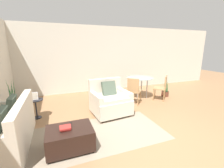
# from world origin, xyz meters

# --- Properties ---
(ground_plane) EXTENTS (20.00, 20.00, 0.00)m
(ground_plane) POSITION_xyz_m (0.00, 0.00, 0.00)
(ground_plane) COLOR #936B47
(wall_back) EXTENTS (12.00, 0.06, 2.75)m
(wall_back) POSITION_xyz_m (0.00, 4.02, 1.38)
(wall_back) COLOR beige
(wall_back) RESTS_ON ground_plane
(area_rug) EXTENTS (2.96, 1.48, 0.01)m
(area_rug) POSITION_xyz_m (-1.14, 0.60, 0.00)
(area_rug) COLOR gray
(area_rug) RESTS_ON ground_plane
(couch) EXTENTS (0.85, 1.73, 0.91)m
(couch) POSITION_xyz_m (-2.86, 0.79, 0.31)
(couch) COLOR beige
(couch) RESTS_ON ground_plane
(armchair) EXTENTS (1.08, 0.98, 0.98)m
(armchair) POSITION_xyz_m (-0.53, 1.53, 0.38)
(armchair) COLOR beige
(armchair) RESTS_ON ground_plane
(ottoman) EXTENTS (0.84, 0.61, 0.42)m
(ottoman) POSITION_xyz_m (-1.76, 0.32, 0.23)
(ottoman) COLOR black
(ottoman) RESTS_ON ground_plane
(book_stack) EXTENTS (0.20, 0.17, 0.06)m
(book_stack) POSITION_xyz_m (-1.82, 0.31, 0.45)
(book_stack) COLOR #B72D28
(book_stack) RESTS_ON ottoman
(tv_remote_primary) EXTENTS (0.09, 0.16, 0.01)m
(tv_remote_primary) POSITION_xyz_m (-1.74, 0.47, 0.42)
(tv_remote_primary) COLOR black
(tv_remote_primary) RESTS_ON ottoman
(potted_plant) EXTENTS (0.39, 0.39, 1.14)m
(potted_plant) POSITION_xyz_m (-3.01, 2.02, 0.24)
(potted_plant) COLOR #333338
(potted_plant) RESTS_ON ground_plane
(side_table) EXTENTS (0.39, 0.39, 0.52)m
(side_table) POSITION_xyz_m (-2.48, 1.95, 0.37)
(side_table) COLOR black
(side_table) RESTS_ON ground_plane
(picture_frame) EXTENTS (0.16, 0.07, 0.20)m
(picture_frame) POSITION_xyz_m (-2.48, 1.95, 0.62)
(picture_frame) COLOR silver
(picture_frame) RESTS_ON side_table
(dining_table) EXTENTS (1.00, 1.00, 0.76)m
(dining_table) POSITION_xyz_m (1.04, 2.52, 0.66)
(dining_table) COLOR #8C9E99
(dining_table) RESTS_ON ground_plane
(dining_chair_near_left) EXTENTS (0.59, 0.59, 0.90)m
(dining_chair_near_left) POSITION_xyz_m (0.46, 1.94, 0.52)
(dining_chair_near_left) COLOR tan
(dining_chair_near_left) RESTS_ON ground_plane
(dining_chair_near_right) EXTENTS (0.59, 0.59, 0.90)m
(dining_chair_near_right) POSITION_xyz_m (1.62, 1.94, 0.52)
(dining_chair_near_right) COLOR tan
(dining_chair_near_right) RESTS_ON ground_plane
(potted_plant_small) EXTENTS (0.27, 0.27, 0.69)m
(potted_plant_small) POSITION_xyz_m (2.04, 2.26, 0.19)
(potted_plant_small) COLOR brown
(potted_plant_small) RESTS_ON ground_plane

